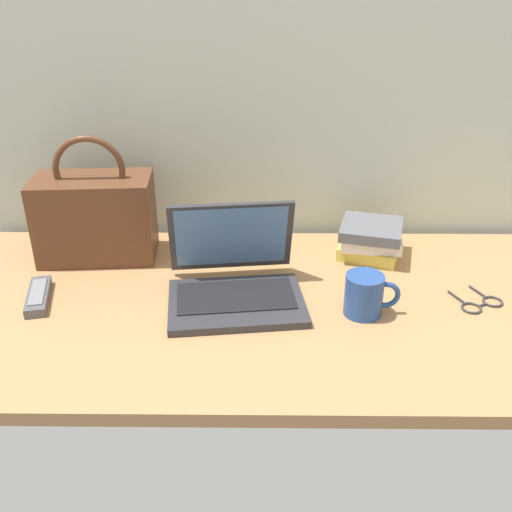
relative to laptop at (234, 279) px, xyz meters
The scene contains 7 objects.
desk 0.12m from the laptop, 14.88° to the right, with size 1.60×0.76×0.03m.
laptop is the anchor object (origin of this frame).
coffee_mug 0.30m from the laptop, 13.92° to the right, with size 0.13×0.09×0.10m.
remote_control_near 0.46m from the laptop, behind, with size 0.08×0.17×0.02m.
eyeglasses 0.58m from the laptop, ahead, with size 0.12×0.13×0.01m.
handbag 0.43m from the laptop, 150.82° to the left, with size 0.31×0.18×0.33m.
book_stack 0.41m from the laptop, 30.90° to the left, with size 0.19×0.19×0.09m.
Camera 1 is at (-0.03, -1.16, 0.75)m, focal length 40.76 mm.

